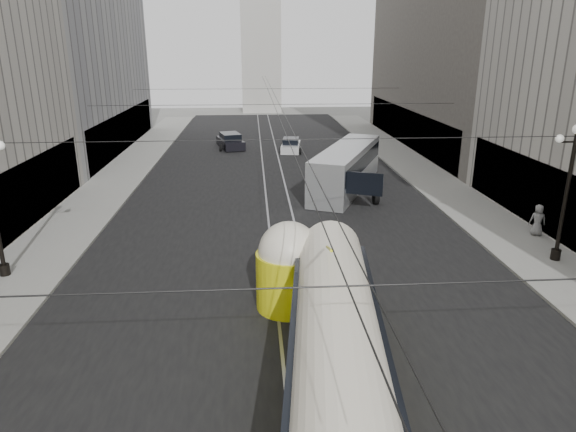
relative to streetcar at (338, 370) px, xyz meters
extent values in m
cube|color=black|center=(-0.50, 24.70, -1.73)|extent=(20.00, 85.00, 0.02)
cube|color=gray|center=(-12.50, 28.20, -1.65)|extent=(4.00, 72.00, 0.15)
cube|color=gray|center=(11.50, 28.20, -1.65)|extent=(4.00, 72.00, 0.15)
cube|color=gray|center=(-1.25, 24.70, -1.73)|extent=(0.12, 85.00, 0.04)
cube|color=gray|center=(0.25, 24.70, -1.73)|extent=(0.12, 85.00, 0.04)
cube|color=black|center=(-14.55, 16.20, 0.27)|extent=(0.10, 18.00, 3.60)
cube|color=black|center=(-14.55, 40.20, 0.27)|extent=(0.10, 25.20, 3.60)
cube|color=black|center=(13.55, 14.20, 0.27)|extent=(0.10, 18.00, 3.60)
cube|color=black|center=(13.55, 40.20, 0.27)|extent=(0.10, 28.80, 3.60)
cube|color=#B2AFA8|center=(-0.50, 72.20, 10.27)|extent=(6.00, 6.00, 24.00)
cylinder|color=black|center=(-13.10, 10.20, -1.33)|extent=(0.44, 0.44, 0.50)
sphere|color=white|center=(-12.35, 10.20, 4.17)|extent=(0.36, 0.36, 0.36)
cylinder|color=black|center=(12.10, 10.20, 1.42)|extent=(0.18, 0.18, 6.00)
cylinder|color=black|center=(12.10, 10.20, -1.33)|extent=(0.44, 0.44, 0.50)
cylinder|color=black|center=(12.10, 10.20, 4.02)|extent=(1.60, 0.08, 0.08)
sphere|color=white|center=(11.35, 10.20, 4.17)|extent=(0.36, 0.36, 0.36)
cylinder|color=black|center=(-0.50, -3.80, 4.27)|extent=(25.00, 0.03, 0.03)
cylinder|color=black|center=(-0.50, 10.20, 4.27)|extent=(25.00, 0.03, 0.03)
cylinder|color=black|center=(-0.50, 24.20, 4.27)|extent=(25.00, 0.03, 0.03)
cylinder|color=black|center=(-0.50, 38.20, 4.27)|extent=(25.00, 0.03, 0.03)
cylinder|color=black|center=(-0.50, 28.20, 4.07)|extent=(0.03, 72.00, 0.03)
cylinder|color=black|center=(-0.10, 28.20, 4.07)|extent=(0.03, 72.00, 0.03)
cube|color=#CFCE12|center=(0.00, 0.00, -0.70)|extent=(4.14, 13.95, 1.67)
cube|color=black|center=(0.00, 0.00, -1.48)|extent=(4.09, 13.54, 0.29)
cube|color=black|center=(0.00, 0.00, 0.38)|extent=(4.13, 13.75, 0.83)
cylinder|color=silver|center=(0.00, 0.00, 0.68)|extent=(3.82, 13.71, 2.26)
cylinder|color=#CFCE12|center=(-0.79, 6.73, -0.60)|extent=(2.55, 2.55, 2.26)
sphere|color=silver|center=(-0.79, 6.73, 0.58)|extent=(2.36, 2.36, 2.36)
cube|color=#B2B5B8|center=(4.58, 24.15, -0.19)|extent=(6.99, 11.88, 2.97)
cube|color=black|center=(4.58, 24.15, 0.30)|extent=(6.84, 11.50, 1.09)
cube|color=black|center=(4.58, 18.27, 0.15)|extent=(2.13, 1.00, 1.39)
cylinder|color=black|center=(3.34, 20.17, -1.23)|extent=(0.30, 0.99, 0.99)
cylinder|color=black|center=(5.82, 20.17, -1.23)|extent=(0.30, 0.99, 0.99)
cylinder|color=black|center=(3.34, 28.13, -1.23)|extent=(0.30, 0.99, 0.99)
cylinder|color=black|center=(5.82, 28.13, -1.23)|extent=(0.30, 0.99, 0.99)
cube|color=white|center=(1.63, 38.13, -1.28)|extent=(2.23, 4.34, 0.74)
cube|color=black|center=(1.63, 38.13, -0.76)|extent=(1.79, 2.46, 0.70)
cylinder|color=black|center=(0.86, 36.71, -1.43)|extent=(0.22, 0.59, 0.59)
cylinder|color=black|center=(2.40, 36.71, -1.43)|extent=(0.22, 0.59, 0.59)
cylinder|color=black|center=(0.86, 39.54, -1.43)|extent=(0.22, 0.59, 0.59)
cylinder|color=black|center=(2.40, 39.54, -1.43)|extent=(0.22, 0.59, 0.59)
cube|color=black|center=(-4.31, 40.43, -1.22)|extent=(3.12, 5.14, 0.85)
cube|color=black|center=(-4.31, 40.43, -0.61)|extent=(2.34, 2.99, 0.80)
cylinder|color=black|center=(-5.20, 38.80, -1.39)|extent=(0.22, 0.68, 0.68)
cylinder|color=black|center=(-3.43, 38.80, -1.39)|extent=(0.22, 0.68, 0.68)
cylinder|color=black|center=(-5.20, 42.06, -1.39)|extent=(0.22, 0.68, 0.68)
cylinder|color=black|center=(-3.43, 42.06, -1.39)|extent=(0.22, 0.68, 0.68)
imported|color=gray|center=(12.92, 13.46, -0.73)|extent=(0.92, 0.69, 1.69)
camera|label=1|loc=(-2.08, -11.29, 7.98)|focal=32.00mm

